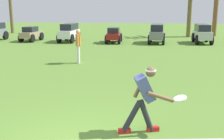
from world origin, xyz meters
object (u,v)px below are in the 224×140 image
object	(u,v)px
parked_car_slot_c	(69,32)
parked_car_slot_f	(202,33)
frisbee_in_flight	(180,98)
parked_car_slot_e	(157,33)
parked_car_slot_b	(31,34)
parked_car_slot_d	(114,35)
teammate_near_sideline	(78,43)
frisbee_thrower	(144,96)

from	to	relation	value
parked_car_slot_c	parked_car_slot_f	xyz separation A→B (m)	(9.68, 0.16, 0.00)
frisbee_in_flight	parked_car_slot_e	bearing A→B (deg)	89.05
parked_car_slot_b	parked_car_slot_e	world-z (taller)	parked_car_slot_e
frisbee_in_flight	parked_car_slot_b	world-z (taller)	parked_car_slot_b
frisbee_in_flight	parked_car_slot_d	distance (m)	15.00
parked_car_slot_c	parked_car_slot_f	bearing A→B (deg)	0.94
parked_car_slot_d	parked_car_slot_e	size ratio (longest dim) A/B	0.89
teammate_near_sideline	parked_car_slot_d	xyz separation A→B (m)	(0.86, 7.66, -0.38)
teammate_near_sideline	parked_car_slot_d	distance (m)	7.72
parked_car_slot_d	parked_car_slot_e	world-z (taller)	parked_car_slot_e
teammate_near_sideline	parked_car_slot_b	distance (m)	9.64
parked_car_slot_e	parked_car_slot_b	bearing A→B (deg)	178.94
teammate_near_sideline	parked_car_slot_d	world-z (taller)	teammate_near_sideline
frisbee_in_flight	parked_car_slot_d	size ratio (longest dim) A/B	0.16
parked_car_slot_c	parked_car_slot_d	bearing A→B (deg)	-3.94
parked_car_slot_e	frisbee_thrower	bearing A→B (deg)	-93.76
frisbee_in_flight	parked_car_slot_d	xyz separation A→B (m)	(-2.85, 14.73, -0.21)
parked_car_slot_d	parked_car_slot_e	bearing A→B (deg)	1.77
parked_car_slot_d	parked_car_slot_b	bearing A→B (deg)	177.56
parked_car_slot_b	parked_car_slot_f	distance (m)	12.66
frisbee_thrower	parked_car_slot_f	bearing A→B (deg)	74.49
frisbee_thrower	frisbee_in_flight	xyz separation A→B (m)	(0.73, -0.00, -0.02)
parked_car_slot_f	parked_car_slot_c	bearing A→B (deg)	-179.06
frisbee_thrower	frisbee_in_flight	distance (m)	0.73
teammate_near_sideline	parked_car_slot_c	distance (m)	8.28
frisbee_thrower	parked_car_slot_d	world-z (taller)	frisbee_thrower
teammate_near_sideline	parked_car_slot_c	bearing A→B (deg)	107.56
parked_car_slot_c	parked_car_slot_e	bearing A→B (deg)	-1.20
parked_car_slot_d	teammate_near_sideline	bearing A→B (deg)	-96.44
parked_car_slot_e	parked_car_slot_f	world-z (taller)	same
frisbee_thrower	frisbee_in_flight	bearing A→B (deg)	-0.37
parked_car_slot_c	parked_car_slot_d	world-z (taller)	parked_car_slot_c
frisbee_thrower	parked_car_slot_c	bearing A→B (deg)	110.15
parked_car_slot_b	frisbee_thrower	bearing A→B (deg)	-60.56
frisbee_thrower	parked_car_slot_e	bearing A→B (deg)	86.24
frisbee_thrower	parked_car_slot_d	bearing A→B (deg)	98.22
parked_car_slot_e	parked_car_slot_c	bearing A→B (deg)	178.80
parked_car_slot_c	frisbee_in_flight	bearing A→B (deg)	-67.44
parked_car_slot_b	parked_car_slot_d	distance (m)	6.34
frisbee_thrower	parked_car_slot_f	xyz separation A→B (m)	(4.19, 15.11, -0.07)
frisbee_thrower	parked_car_slot_b	distance (m)	17.22
teammate_near_sideline	parked_car_slot_b	bearing A→B (deg)	124.61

